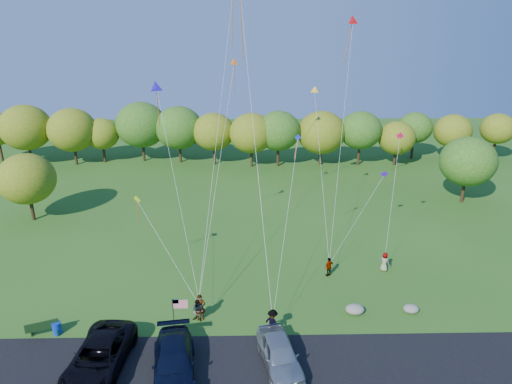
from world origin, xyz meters
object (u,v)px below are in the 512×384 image
flyer_c (273,322)px  trash_barrel (57,328)px  park_bench (43,328)px  flyer_e (384,262)px  flyer_d (329,267)px  minivan_dark (99,357)px  minivan_navy (174,362)px  minivan_silver (280,354)px  flyer_b (198,311)px  flyer_a (200,308)px

flyer_c → trash_barrel: size_ratio=2.14×
park_bench → trash_barrel: (0.80, 0.17, -0.17)m
flyer_c → park_bench: flyer_c is taller
flyer_c → flyer_e: (9.48, 7.85, -0.09)m
flyer_c → flyer_d: 8.67m
minivan_dark → flyer_c: flyer_c is taller
minivan_dark → flyer_e: (19.63, 10.88, -0.12)m
flyer_c → flyer_e: size_ratio=1.11×
minivan_navy → flyer_d: minivan_navy is taller
minivan_silver → flyer_e: size_ratio=3.05×
minivan_silver → flyer_b: minivan_silver is taller
minivan_navy → flyer_b: 5.12m
minivan_navy → trash_barrel: bearing=146.4°
minivan_dark → flyer_b: 6.91m
flyer_a → flyer_c: 5.05m
flyer_d → flyer_e: size_ratio=0.99×
minivan_silver → flyer_c: bearing=82.9°
minivan_navy → park_bench: (-8.93, 3.69, -0.31)m
minivan_dark → park_bench: (-4.58, 3.18, -0.34)m
minivan_navy → flyer_c: flyer_c is taller
flyer_a → flyer_b: (-0.16, -0.13, -0.15)m
minivan_dark → park_bench: 5.58m
minivan_silver → flyer_a: (-5.02, 4.63, 0.05)m
flyer_c → trash_barrel: (-13.93, 0.32, -0.48)m
flyer_e → park_bench: size_ratio=0.84×
flyer_b → flyer_d: size_ratio=1.00×
flyer_a → flyer_b: size_ratio=1.19×
flyer_b → flyer_e: size_ratio=0.99×
flyer_a → flyer_e: 15.55m
minivan_dark → trash_barrel: bearing=142.7°
minivan_dark → minivan_navy: minivan_dark is taller
flyer_b → trash_barrel: flyer_b is taller
minivan_silver → flyer_e: minivan_silver is taller
flyer_b → flyer_c: 5.16m
minivan_silver → minivan_dark: bearing=168.6°
flyer_c → flyer_e: bearing=-100.1°
minivan_navy → trash_barrel: (-8.14, 3.86, -0.48)m
minivan_silver → flyer_d: (4.62, 10.17, -0.10)m
trash_barrel → minivan_dark: bearing=-41.5°
park_bench → trash_barrel: park_bench is taller
flyer_b → flyer_d: (9.80, 5.68, 0.00)m
minivan_silver → flyer_c: size_ratio=2.73×
flyer_b → flyer_c: (4.94, -1.50, 0.10)m
flyer_d → park_bench: (-19.59, -7.03, -0.21)m
flyer_b → flyer_c: size_ratio=0.89×
minivan_dark → flyer_d: size_ratio=3.90×
minivan_silver → park_bench: minivan_silver is taller
minivan_navy → flyer_e: (15.27, 11.40, -0.09)m
park_bench → flyer_a: bearing=-12.9°
minivan_navy → flyer_a: flyer_a is taller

